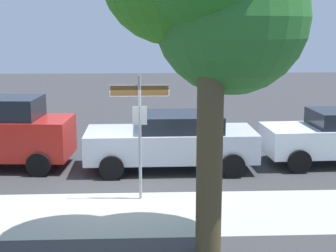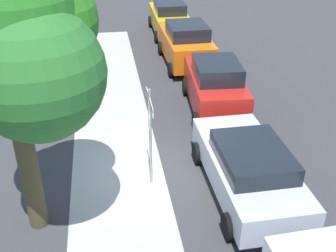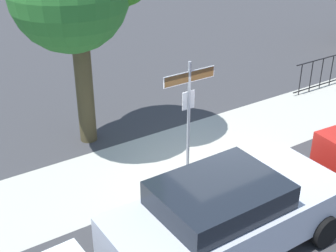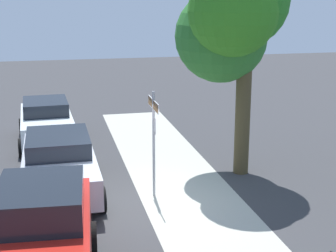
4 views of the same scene
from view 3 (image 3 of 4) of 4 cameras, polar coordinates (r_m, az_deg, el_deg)
ground_plane at (r=11.11m, az=5.23°, el=-6.29°), size 60.00×60.00×0.00m
sidewalk_strip at (r=13.09m, az=8.62°, el=-0.94°), size 24.00×2.60×0.00m
street_sign at (r=10.24m, az=2.55°, el=3.12°), size 1.31×0.07×2.82m
car_silver at (r=8.73m, az=7.20°, el=-10.53°), size 4.60×2.13×1.54m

